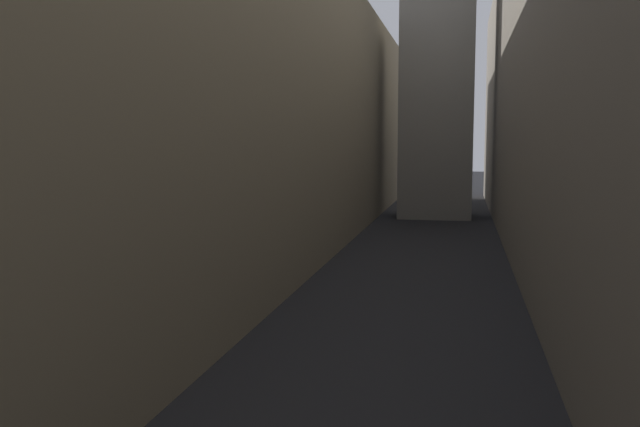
{
  "coord_description": "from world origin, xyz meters",
  "views": [
    {
      "loc": [
        2.51,
        8.01,
        7.44
      ],
      "look_at": [
        0.0,
        20.03,
        6.13
      ],
      "focal_mm": 38.18,
      "sensor_mm": 36.0,
      "label": 1
    }
  ],
  "objects": [
    {
      "name": "building_block_right",
      "position": [
        11.31,
        50.0,
        11.57
      ],
      "size": [
        11.61,
        108.0,
        23.15
      ],
      "primitive_type": "cube",
      "color": "gray",
      "rests_on": "ground"
    },
    {
      "name": "building_block_left",
      "position": [
        -11.05,
        50.0,
        9.58
      ],
      "size": [
        11.09,
        108.0,
        19.16
      ],
      "primitive_type": "cube",
      "color": "gray",
      "rests_on": "ground"
    },
    {
      "name": "ground_plane",
      "position": [
        0.0,
        48.0,
        0.0
      ],
      "size": [
        264.0,
        264.0,
        0.0
      ],
      "primitive_type": "plane",
      "color": "#232326"
    }
  ]
}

